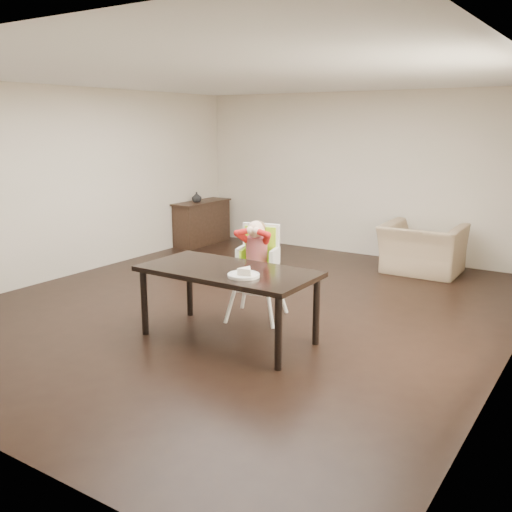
% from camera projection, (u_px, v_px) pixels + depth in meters
% --- Properties ---
extents(ground, '(7.00, 7.00, 0.00)m').
position_uv_depth(ground, '(244.00, 307.00, 6.95)').
color(ground, black).
rests_on(ground, ground).
extents(room_walls, '(6.02, 7.02, 2.71)m').
position_uv_depth(room_walls, '(243.00, 153.00, 6.53)').
color(room_walls, '#C0B79F').
rests_on(room_walls, ground).
extents(dining_table, '(1.80, 0.90, 0.75)m').
position_uv_depth(dining_table, '(228.00, 277.00, 5.77)').
color(dining_table, black).
rests_on(dining_table, ground).
extents(high_chair, '(0.58, 0.58, 1.13)m').
position_uv_depth(high_chair, '(257.00, 250.00, 6.41)').
color(high_chair, white).
rests_on(high_chair, ground).
extents(plate, '(0.38, 0.38, 0.09)m').
position_uv_depth(plate, '(244.00, 274.00, 5.45)').
color(plate, white).
rests_on(plate, dining_table).
extents(armchair, '(1.14, 0.75, 0.99)m').
position_uv_depth(armchair, '(423.00, 241.00, 8.43)').
color(armchair, tan).
rests_on(armchair, ground).
extents(sideboard, '(0.44, 1.26, 0.79)m').
position_uv_depth(sideboard, '(202.00, 222.00, 10.54)').
color(sideboard, black).
rests_on(sideboard, ground).
extents(vase, '(0.22, 0.23, 0.18)m').
position_uv_depth(vase, '(197.00, 197.00, 10.32)').
color(vase, '#99999E').
rests_on(vase, sideboard).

